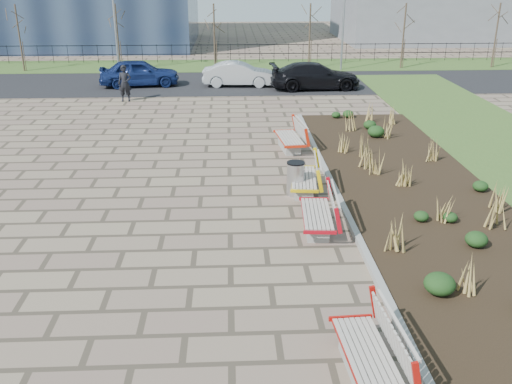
{
  "coord_description": "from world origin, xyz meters",
  "views": [
    {
      "loc": [
        0.87,
        -10.31,
        6.2
      ],
      "look_at": [
        1.5,
        3.0,
        0.9
      ],
      "focal_mm": 40.0,
      "sensor_mm": 36.0,
      "label": 1
    }
  ],
  "objects_px": {
    "bench_b": "(317,212)",
    "car_black": "(315,76)",
    "car_blue": "(139,73)",
    "lamp_east": "(343,21)",
    "bench_c": "(304,176)",
    "litter_bin": "(295,179)",
    "bench_a": "(367,350)",
    "lamp_west": "(115,22)",
    "bench_d": "(289,136)",
    "car_silver": "(239,74)",
    "pedestrian": "(125,83)"
  },
  "relations": [
    {
      "from": "car_blue",
      "to": "litter_bin",
      "type": "bearing_deg",
      "value": -165.5
    },
    {
      "from": "litter_bin",
      "to": "lamp_east",
      "type": "height_order",
      "value": "lamp_east"
    },
    {
      "from": "lamp_west",
      "to": "car_black",
      "type": "bearing_deg",
      "value": -27.14
    },
    {
      "from": "car_black",
      "to": "bench_b",
      "type": "bearing_deg",
      "value": 168.77
    },
    {
      "from": "bench_c",
      "to": "bench_a",
      "type": "bearing_deg",
      "value": -84.14
    },
    {
      "from": "bench_a",
      "to": "bench_b",
      "type": "bearing_deg",
      "value": 86.64
    },
    {
      "from": "lamp_west",
      "to": "pedestrian",
      "type": "bearing_deg",
      "value": -77.85
    },
    {
      "from": "bench_a",
      "to": "bench_d",
      "type": "relative_size",
      "value": 1.0
    },
    {
      "from": "bench_d",
      "to": "car_silver",
      "type": "bearing_deg",
      "value": 91.55
    },
    {
      "from": "bench_c",
      "to": "litter_bin",
      "type": "distance_m",
      "value": 0.36
    },
    {
      "from": "bench_b",
      "to": "lamp_west",
      "type": "bearing_deg",
      "value": 115.06
    },
    {
      "from": "litter_bin",
      "to": "car_blue",
      "type": "relative_size",
      "value": 0.23
    },
    {
      "from": "car_blue",
      "to": "lamp_east",
      "type": "distance_m",
      "value": 13.11
    },
    {
      "from": "car_black",
      "to": "lamp_west",
      "type": "relative_size",
      "value": 0.8
    },
    {
      "from": "bench_d",
      "to": "car_black",
      "type": "xyz_separation_m",
      "value": [
        2.48,
        10.75,
        0.22
      ]
    },
    {
      "from": "lamp_east",
      "to": "bench_a",
      "type": "bearing_deg",
      "value": -99.82
    },
    {
      "from": "pedestrian",
      "to": "car_blue",
      "type": "xyz_separation_m",
      "value": [
        0.16,
        3.7,
        -0.13
      ]
    },
    {
      "from": "bench_b",
      "to": "bench_d",
      "type": "xyz_separation_m",
      "value": [
        0.0,
        6.76,
        0.0
      ]
    },
    {
      "from": "bench_a",
      "to": "car_blue",
      "type": "xyz_separation_m",
      "value": [
        -7.04,
        24.24,
        0.25
      ]
    },
    {
      "from": "bench_a",
      "to": "bench_d",
      "type": "distance_m",
      "value": 12.27
    },
    {
      "from": "car_silver",
      "to": "bench_d",
      "type": "bearing_deg",
      "value": -169.01
    },
    {
      "from": "car_blue",
      "to": "pedestrian",
      "type": "bearing_deg",
      "value": 169.51
    },
    {
      "from": "lamp_west",
      "to": "lamp_east",
      "type": "bearing_deg",
      "value": 0.0
    },
    {
      "from": "car_blue",
      "to": "car_black",
      "type": "height_order",
      "value": "car_blue"
    },
    {
      "from": "bench_d",
      "to": "car_silver",
      "type": "xyz_separation_m",
      "value": [
        -1.58,
        11.75,
        0.17
      ]
    },
    {
      "from": "bench_a",
      "to": "bench_b",
      "type": "distance_m",
      "value": 5.51
    },
    {
      "from": "bench_a",
      "to": "lamp_west",
      "type": "distance_m",
      "value": 30.37
    },
    {
      "from": "lamp_east",
      "to": "car_silver",
      "type": "bearing_deg",
      "value": -143.43
    },
    {
      "from": "bench_d",
      "to": "pedestrian",
      "type": "bearing_deg",
      "value": 124.94
    },
    {
      "from": "bench_b",
      "to": "bench_c",
      "type": "height_order",
      "value": "same"
    },
    {
      "from": "bench_c",
      "to": "litter_bin",
      "type": "relative_size",
      "value": 2.14
    },
    {
      "from": "car_blue",
      "to": "lamp_west",
      "type": "xyz_separation_m",
      "value": [
        -1.96,
        4.66,
        2.29
      ]
    },
    {
      "from": "litter_bin",
      "to": "car_black",
      "type": "relative_size",
      "value": 0.2
    },
    {
      "from": "bench_a",
      "to": "bench_c",
      "type": "relative_size",
      "value": 1.0
    },
    {
      "from": "bench_c",
      "to": "litter_bin",
      "type": "height_order",
      "value": "bench_c"
    },
    {
      "from": "bench_a",
      "to": "car_silver",
      "type": "bearing_deg",
      "value": 90.41
    },
    {
      "from": "bench_b",
      "to": "lamp_east",
      "type": "distance_m",
      "value": 24.05
    },
    {
      "from": "bench_c",
      "to": "car_silver",
      "type": "distance_m",
      "value": 15.98
    },
    {
      "from": "bench_b",
      "to": "car_black",
      "type": "xyz_separation_m",
      "value": [
        2.48,
        17.51,
        0.22
      ]
    },
    {
      "from": "bench_b",
      "to": "car_black",
      "type": "height_order",
      "value": "car_black"
    },
    {
      "from": "car_blue",
      "to": "car_silver",
      "type": "relative_size",
      "value": 1.09
    },
    {
      "from": "bench_b",
      "to": "car_blue",
      "type": "xyz_separation_m",
      "value": [
        -7.04,
        18.73,
        0.25
      ]
    },
    {
      "from": "car_black",
      "to": "bench_c",
      "type": "bearing_deg",
      "value": 167.39
    },
    {
      "from": "litter_bin",
      "to": "pedestrian",
      "type": "distance_m",
      "value": 14.44
    },
    {
      "from": "litter_bin",
      "to": "car_black",
      "type": "height_order",
      "value": "car_black"
    },
    {
      "from": "car_silver",
      "to": "lamp_east",
      "type": "xyz_separation_m",
      "value": [
        6.58,
        4.88,
        2.37
      ]
    },
    {
      "from": "bench_a",
      "to": "bench_c",
      "type": "xyz_separation_m",
      "value": [
        0.0,
        8.12,
        0.0
      ]
    },
    {
      "from": "car_blue",
      "to": "lamp_west",
      "type": "distance_m",
      "value": 5.55
    },
    {
      "from": "bench_b",
      "to": "lamp_west",
      "type": "height_order",
      "value": "lamp_west"
    },
    {
      "from": "lamp_west",
      "to": "lamp_east",
      "type": "relative_size",
      "value": 1.0
    }
  ]
}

